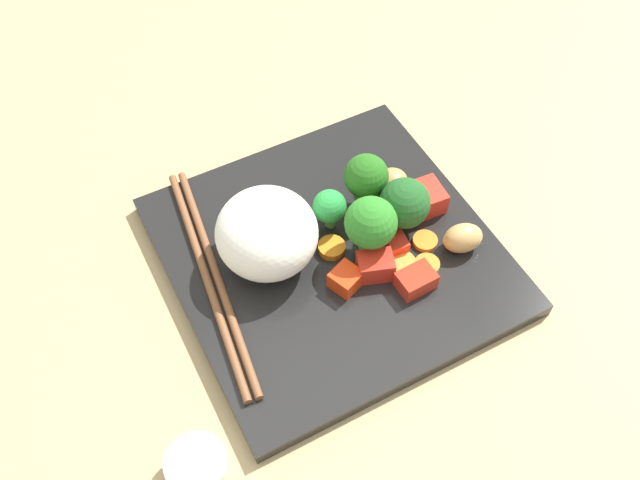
% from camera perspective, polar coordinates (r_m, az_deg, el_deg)
% --- Properties ---
extents(ground_plane, '(1.10, 1.10, 0.02)m').
position_cam_1_polar(ground_plane, '(0.63, 0.92, -2.10)').
color(ground_plane, tan).
extents(square_plate, '(0.28, 0.28, 0.01)m').
position_cam_1_polar(square_plate, '(0.61, 0.94, -1.20)').
color(square_plate, black).
rests_on(square_plate, ground_plane).
extents(rice_mound, '(0.11, 0.11, 0.07)m').
position_cam_1_polar(rice_mound, '(0.58, -4.34, 0.56)').
color(rice_mound, white).
rests_on(rice_mound, square_plate).
extents(broccoli_floret_0, '(0.04, 0.04, 0.06)m').
position_cam_1_polar(broccoli_floret_0, '(0.60, 6.87, 2.95)').
color(broccoli_floret_0, '#61A347').
rests_on(broccoli_floret_0, square_plate).
extents(broccoli_floret_1, '(0.04, 0.04, 0.06)m').
position_cam_1_polar(broccoli_floret_1, '(0.58, 4.15, 1.34)').
color(broccoli_floret_1, '#61A953').
rests_on(broccoli_floret_1, square_plate).
extents(broccoli_floret_2, '(0.03, 0.03, 0.04)m').
position_cam_1_polar(broccoli_floret_2, '(0.60, 0.79, 2.70)').
color(broccoli_floret_2, '#74B153').
rests_on(broccoli_floret_2, square_plate).
extents(broccoli_floret_3, '(0.04, 0.04, 0.06)m').
position_cam_1_polar(broccoli_floret_3, '(0.61, 3.75, 5.07)').
color(broccoli_floret_3, '#5A9645').
rests_on(broccoli_floret_3, square_plate).
extents(carrot_slice_0, '(0.02, 0.02, 0.00)m').
position_cam_1_polar(carrot_slice_0, '(0.62, 8.52, -0.07)').
color(carrot_slice_0, orange).
rests_on(carrot_slice_0, square_plate).
extents(carrot_slice_1, '(0.03, 0.03, 0.01)m').
position_cam_1_polar(carrot_slice_1, '(0.60, 8.68, -1.99)').
color(carrot_slice_1, orange).
rests_on(carrot_slice_1, square_plate).
extents(carrot_slice_2, '(0.03, 0.03, 0.01)m').
position_cam_1_polar(carrot_slice_2, '(0.62, 4.39, 1.60)').
color(carrot_slice_2, orange).
rests_on(carrot_slice_2, square_plate).
extents(carrot_slice_3, '(0.03, 0.03, 0.01)m').
position_cam_1_polar(carrot_slice_3, '(0.60, 0.56, -0.62)').
color(carrot_slice_3, orange).
rests_on(carrot_slice_3, square_plate).
extents(carrot_slice_4, '(0.04, 0.04, 0.00)m').
position_cam_1_polar(carrot_slice_4, '(0.60, 6.34, -2.03)').
color(carrot_slice_4, orange).
rests_on(carrot_slice_4, square_plate).
extents(pepper_chunk_0, '(0.03, 0.03, 0.02)m').
position_cam_1_polar(pepper_chunk_0, '(0.63, 8.89, 3.18)').
color(pepper_chunk_0, red).
rests_on(pepper_chunk_0, square_plate).
extents(pepper_chunk_1, '(0.03, 0.04, 0.02)m').
position_cam_1_polar(pepper_chunk_1, '(0.59, 4.50, -2.12)').
color(pepper_chunk_1, red).
rests_on(pepper_chunk_1, square_plate).
extents(pepper_chunk_2, '(0.03, 0.02, 0.01)m').
position_cam_1_polar(pepper_chunk_2, '(0.61, 6.11, -0.17)').
color(pepper_chunk_2, red).
rests_on(pepper_chunk_2, square_plate).
extents(pepper_chunk_3, '(0.03, 0.03, 0.02)m').
position_cam_1_polar(pepper_chunk_3, '(0.58, 2.11, -3.19)').
color(pepper_chunk_3, red).
rests_on(pepper_chunk_3, square_plate).
extents(pepper_chunk_4, '(0.02, 0.03, 0.02)m').
position_cam_1_polar(pepper_chunk_4, '(0.58, 7.79, -3.25)').
color(pepper_chunk_4, red).
rests_on(pepper_chunk_4, square_plate).
extents(chicken_piece_1, '(0.03, 0.04, 0.03)m').
position_cam_1_polar(chicken_piece_1, '(0.61, 11.51, 0.15)').
color(chicken_piece_1, tan).
rests_on(chicken_piece_1, square_plate).
extents(chicken_piece_2, '(0.03, 0.03, 0.02)m').
position_cam_1_polar(chicken_piece_2, '(0.64, 5.84, 4.75)').
color(chicken_piece_2, tan).
rests_on(chicken_piece_2, square_plate).
extents(chopstick_pair, '(0.24, 0.05, 0.01)m').
position_cam_1_polar(chopstick_pair, '(0.59, -8.82, -2.89)').
color(chopstick_pair, brown).
rests_on(chopstick_pair, square_plate).
extents(sauce_cup, '(0.05, 0.05, 0.02)m').
position_cam_1_polar(sauce_cup, '(0.53, -9.90, -17.71)').
color(sauce_cup, silver).
rests_on(sauce_cup, ground_plane).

